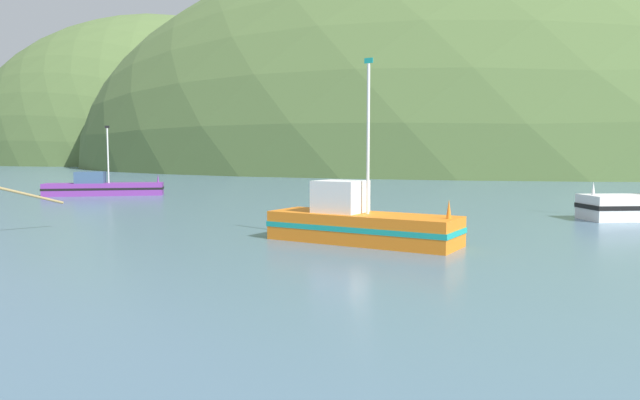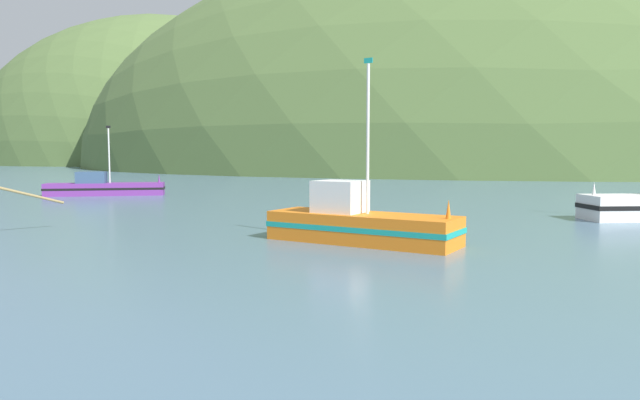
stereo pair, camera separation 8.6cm
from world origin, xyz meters
name	(u,v)px [view 2 (the right image)]	position (x,y,z in m)	size (l,w,h in m)	color
hill_mid_right	(159,163)	(-94.71, 177.84, 0.00)	(125.86, 100.69, 95.05)	#516B38
hill_mid_left	(471,166)	(6.77, 163.09, 0.00)	(205.17, 164.14, 109.18)	#516B38
fishing_boat_orange	(359,223)	(4.89, 28.00, 0.77)	(8.00, 4.30, 7.16)	orange
fishing_boat_purple	(104,187)	(-20.62, 46.94, 0.66)	(9.32, 5.91, 5.75)	#6B2D84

